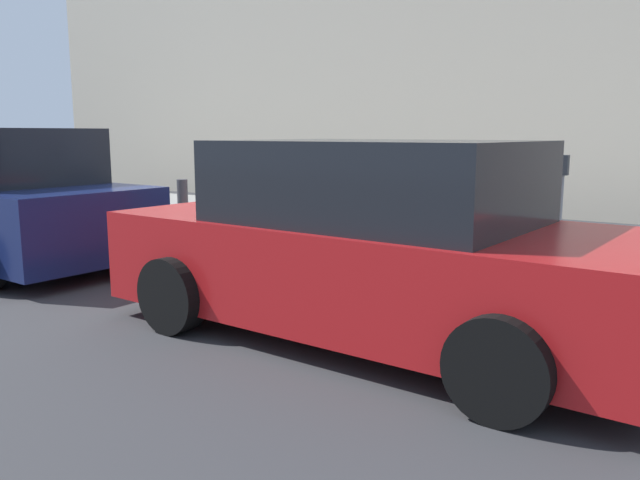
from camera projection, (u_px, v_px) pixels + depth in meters
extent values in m
plane|color=#333335|center=(201.00, 254.00, 8.81)|extent=(40.00, 40.00, 0.00)
cube|color=gray|center=(306.00, 227.00, 10.84)|extent=(18.00, 5.00, 0.14)
cube|color=maroon|center=(457.00, 239.00, 7.47)|extent=(0.47, 0.24, 0.57)
cube|color=black|center=(457.00, 239.00, 7.47)|extent=(0.47, 0.07, 0.58)
cylinder|color=gray|center=(475.00, 214.00, 7.32)|extent=(0.02, 0.02, 0.04)
cylinder|color=gray|center=(441.00, 212.00, 7.52)|extent=(0.02, 0.02, 0.04)
cylinder|color=black|center=(458.00, 211.00, 7.42)|extent=(0.40, 0.05, 0.02)
cylinder|color=black|center=(473.00, 262.00, 7.41)|extent=(0.05, 0.02, 0.04)
cylinder|color=black|center=(440.00, 259.00, 7.62)|extent=(0.05, 0.02, 0.04)
cube|color=navy|center=(418.00, 231.00, 7.83)|extent=(0.51, 0.22, 0.64)
cube|color=black|center=(418.00, 231.00, 7.83)|extent=(0.51, 0.07, 0.65)
cylinder|color=gray|center=(436.00, 198.00, 7.65)|extent=(0.02, 0.02, 0.19)
cylinder|color=gray|center=(402.00, 196.00, 7.87)|extent=(0.02, 0.02, 0.19)
cylinder|color=black|center=(419.00, 189.00, 7.74)|extent=(0.44, 0.05, 0.02)
cylinder|color=black|center=(434.00, 257.00, 7.77)|extent=(0.05, 0.02, 0.04)
cylinder|color=black|center=(400.00, 253.00, 7.99)|extent=(0.05, 0.02, 0.04)
cube|color=#0F606B|center=(378.00, 232.00, 8.05)|extent=(0.39, 0.19, 0.55)
cube|color=black|center=(378.00, 232.00, 8.05)|extent=(0.40, 0.04, 0.56)
cylinder|color=gray|center=(390.00, 210.00, 7.91)|extent=(0.02, 0.02, 0.04)
cylinder|color=gray|center=(367.00, 208.00, 8.09)|extent=(0.02, 0.02, 0.04)
cylinder|color=black|center=(378.00, 207.00, 8.00)|extent=(0.33, 0.03, 0.02)
cylinder|color=black|center=(390.00, 253.00, 8.00)|extent=(0.04, 0.02, 0.04)
cylinder|color=black|center=(366.00, 250.00, 8.18)|extent=(0.04, 0.02, 0.04)
cube|color=#9EA0A8|center=(348.00, 225.00, 8.30)|extent=(0.40, 0.24, 0.65)
cube|color=black|center=(348.00, 225.00, 8.30)|extent=(0.39, 0.07, 0.67)
cylinder|color=gray|center=(359.00, 192.00, 8.13)|extent=(0.02, 0.02, 0.23)
cylinder|color=gray|center=(339.00, 190.00, 8.33)|extent=(0.02, 0.02, 0.23)
cylinder|color=black|center=(349.00, 182.00, 8.21)|extent=(0.32, 0.06, 0.02)
cylinder|color=black|center=(358.00, 249.00, 8.25)|extent=(0.05, 0.02, 0.04)
cylinder|color=black|center=(338.00, 246.00, 8.46)|extent=(0.05, 0.02, 0.04)
cube|color=black|center=(322.00, 220.00, 8.56)|extent=(0.36, 0.26, 0.71)
cube|color=black|center=(322.00, 220.00, 8.56)|extent=(0.36, 0.06, 0.73)
cylinder|color=gray|center=(331.00, 182.00, 8.39)|extent=(0.02, 0.02, 0.32)
cylinder|color=gray|center=(313.00, 181.00, 8.56)|extent=(0.02, 0.02, 0.32)
cylinder|color=black|center=(322.00, 169.00, 8.45)|extent=(0.29, 0.03, 0.02)
cylinder|color=black|center=(331.00, 245.00, 8.53)|extent=(0.04, 0.02, 0.04)
cylinder|color=black|center=(313.00, 243.00, 8.70)|extent=(0.04, 0.02, 0.04)
cube|color=#59601E|center=(297.00, 219.00, 8.83)|extent=(0.42, 0.24, 0.65)
cube|color=black|center=(297.00, 219.00, 8.83)|extent=(0.42, 0.06, 0.67)
cylinder|color=gray|center=(306.00, 190.00, 8.66)|extent=(0.02, 0.02, 0.18)
cylinder|color=gray|center=(287.00, 188.00, 8.87)|extent=(0.02, 0.02, 0.18)
cylinder|color=black|center=(296.00, 182.00, 8.75)|extent=(0.35, 0.04, 0.02)
cylinder|color=black|center=(307.00, 242.00, 8.77)|extent=(0.04, 0.02, 0.04)
cylinder|color=black|center=(287.00, 240.00, 8.99)|extent=(0.04, 0.02, 0.04)
cube|color=red|center=(266.00, 216.00, 9.02)|extent=(0.42, 0.20, 0.70)
cube|color=black|center=(266.00, 216.00, 9.02)|extent=(0.42, 0.05, 0.71)
cylinder|color=gray|center=(275.00, 184.00, 8.85)|extent=(0.02, 0.02, 0.21)
cylinder|color=gray|center=(255.00, 183.00, 9.03)|extent=(0.02, 0.02, 0.21)
cylinder|color=black|center=(265.00, 176.00, 8.92)|extent=(0.35, 0.04, 0.02)
cylinder|color=black|center=(276.00, 240.00, 8.98)|extent=(0.04, 0.02, 0.04)
cylinder|color=black|center=(256.00, 238.00, 9.17)|extent=(0.04, 0.02, 0.04)
cylinder|color=red|center=(224.00, 211.00, 9.54)|extent=(0.20, 0.20, 0.70)
sphere|color=red|center=(224.00, 185.00, 9.47)|extent=(0.21, 0.21, 0.21)
cylinder|color=red|center=(217.00, 208.00, 9.61)|extent=(0.09, 0.10, 0.09)
cylinder|color=red|center=(232.00, 210.00, 9.45)|extent=(0.09, 0.10, 0.09)
cylinder|color=#333338|center=(183.00, 206.00, 9.80)|extent=(0.16, 0.16, 0.81)
cylinder|color=slate|center=(559.00, 223.00, 7.08)|extent=(0.05, 0.05, 1.05)
cube|color=#1E2328|center=(563.00, 165.00, 6.97)|extent=(0.12, 0.09, 0.22)
cube|color=#AD1619|center=(376.00, 269.00, 5.15)|extent=(4.60, 2.04, 0.78)
cube|color=black|center=(377.00, 181.00, 5.04)|extent=(2.43, 1.79, 0.64)
cylinder|color=black|center=(172.00, 295.00, 5.29)|extent=(0.65, 0.25, 0.64)
cylinder|color=black|center=(309.00, 260.00, 6.75)|extent=(0.65, 0.25, 0.64)
cylinder|color=black|center=(500.00, 369.00, 3.63)|extent=(0.65, 0.25, 0.64)
cylinder|color=black|center=(587.00, 301.00, 5.10)|extent=(0.65, 0.25, 0.64)
cube|color=#141E4C|center=(4.00, 216.00, 8.15)|extent=(4.29, 2.03, 0.84)
cylinder|color=black|center=(22.00, 221.00, 9.71)|extent=(0.65, 0.25, 0.64)
cylinder|color=black|center=(131.00, 238.00, 8.17)|extent=(0.65, 0.25, 0.64)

